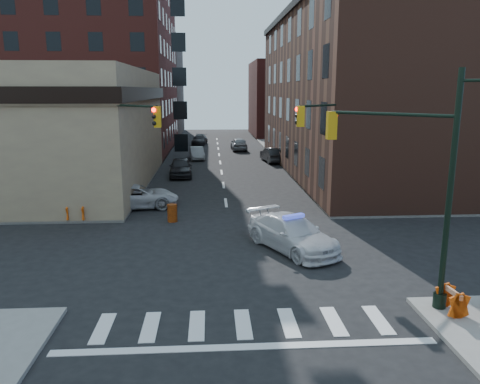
{
  "coord_description": "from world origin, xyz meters",
  "views": [
    {
      "loc": [
        -0.98,
        -20.72,
        7.47
      ],
      "look_at": [
        0.54,
        3.31,
        2.2
      ],
      "focal_mm": 35.0,
      "sensor_mm": 36.0,
      "label": 1
    }
  ],
  "objects": [
    {
      "name": "parked_car_wdeep",
      "position": [
        -2.5,
        44.84,
        0.66
      ],
      "size": [
        2.37,
        4.75,
        1.33
      ],
      "primitive_type": "imported",
      "rotation": [
        0.0,
        0.0,
        -0.12
      ],
      "color": "black",
      "rests_on": "ground"
    },
    {
      "name": "filler_ne",
      "position": [
        14.0,
        58.0,
        6.0
      ],
      "size": [
        16.0,
        16.0,
        12.0
      ],
      "primitive_type": "cube",
      "color": "#5C221D",
      "rests_on": "ground"
    },
    {
      "name": "pickup",
      "position": [
        -5.8,
        9.01,
        0.75
      ],
      "size": [
        5.72,
        3.3,
        1.5
      ],
      "primitive_type": "imported",
      "rotation": [
        0.0,
        0.0,
        1.73
      ],
      "color": "#BBBABF",
      "rests_on": "ground"
    },
    {
      "name": "parked_car_enear",
      "position": [
        5.5,
        27.9,
        0.77
      ],
      "size": [
        2.24,
        4.86,
        1.54
      ],
      "primitive_type": "imported",
      "rotation": [
        0.0,
        0.0,
        3.28
      ],
      "color": "black",
      "rests_on": "ground"
    },
    {
      "name": "filler_nw",
      "position": [
        -16.0,
        62.0,
        8.0
      ],
      "size": [
        20.0,
        18.0,
        16.0
      ],
      "primitive_type": "cube",
      "color": "brown",
      "rests_on": "ground"
    },
    {
      "name": "sidewalk_ne",
      "position": [
        23.0,
        32.75,
        0.07
      ],
      "size": [
        34.0,
        54.5,
        0.15
      ],
      "primitive_type": "cube",
      "color": "gray",
      "rests_on": "ground"
    },
    {
      "name": "parked_car_wfar",
      "position": [
        -2.5,
        30.51,
        0.67
      ],
      "size": [
        1.86,
        4.22,
        1.35
      ],
      "primitive_type": "imported",
      "rotation": [
        0.0,
        0.0,
        0.11
      ],
      "color": "gray",
      "rests_on": "ground"
    },
    {
      "name": "signal_pole_se",
      "position": [
        6.04,
        -5.52,
        4.61
      ],
      "size": [
        5.4,
        5.27,
        8.0
      ],
      "rotation": [
        0.0,
        0.0,
        2.36
      ],
      "color": "black",
      "rests_on": "sidewalk_se"
    },
    {
      "name": "barrel_bank",
      "position": [
        -3.25,
        5.6,
        0.51
      ],
      "size": [
        0.61,
        0.61,
        1.02
      ],
      "primitive_type": "cylinder",
      "rotation": [
        0.0,
        0.0,
        0.07
      ],
      "color": "orange",
      "rests_on": "ground"
    },
    {
      "name": "parked_car_efar",
      "position": [
        2.6,
        38.21,
        0.8
      ],
      "size": [
        2.04,
        4.77,
        1.6
      ],
      "primitive_type": "imported",
      "rotation": [
        0.0,
        0.0,
        3.17
      ],
      "color": "#909398",
      "rests_on": "ground"
    },
    {
      "name": "pedestrian_c",
      "position": [
        -10.59,
        8.71,
        0.93
      ],
      "size": [
        0.96,
        0.84,
        1.56
      ],
      "primitive_type": "imported",
      "rotation": [
        0.0,
        0.0,
        0.63
      ],
      "color": "#1E202D",
      "rests_on": "sidewalk_nw"
    },
    {
      "name": "tree_ne_far",
      "position": [
        7.5,
        34.0,
        3.49
      ],
      "size": [
        3.0,
        3.0,
        4.85
      ],
      "color": "black",
      "rests_on": "sidewalk_ne"
    },
    {
      "name": "sidewalk_nw",
      "position": [
        -23.0,
        32.75,
        0.07
      ],
      "size": [
        34.0,
        54.5,
        0.15
      ],
      "primitive_type": "cube",
      "color": "gray",
      "rests_on": "ground"
    },
    {
      "name": "signal_pole_nw",
      "position": [
        -5.85,
        5.34,
        4.34
      ],
      "size": [
        3.58,
        3.67,
        8.0
      ],
      "rotation": [
        0.0,
        0.0,
        -0.79
      ],
      "color": "black",
      "rests_on": "sidewalk_nw"
    },
    {
      "name": "ground",
      "position": [
        0.0,
        0.0,
        0.0
      ],
      "size": [
        140.0,
        140.0,
        0.0
      ],
      "primitive_type": "plane",
      "color": "black",
      "rests_on": "ground"
    },
    {
      "name": "signal_pole_ne",
      "position": [
        5.84,
        5.35,
        4.34
      ],
      "size": [
        3.67,
        3.58,
        8.0
      ],
      "rotation": [
        0.0,
        0.0,
        -2.36
      ],
      "color": "black",
      "rests_on": "sidewalk_ne"
    },
    {
      "name": "pedestrian_a",
      "position": [
        -7.44,
        6.88,
        1.15
      ],
      "size": [
        0.8,
        0.6,
        2.0
      ],
      "primitive_type": "imported",
      "rotation": [
        0.0,
        0.0,
        -0.18
      ],
      "color": "black",
      "rests_on": "sidewalk_nw"
    },
    {
      "name": "tree_ne_near",
      "position": [
        7.5,
        26.0,
        3.49
      ],
      "size": [
        3.0,
        3.0,
        4.85
      ],
      "color": "black",
      "rests_on": "sidewalk_ne"
    },
    {
      "name": "pedestrian_b",
      "position": [
        -11.78,
        6.0,
        0.97
      ],
      "size": [
        0.82,
        0.65,
        1.63
      ],
      "primitive_type": "imported",
      "rotation": [
        0.0,
        0.0,
        0.05
      ],
      "color": "black",
      "rests_on": "sidewalk_nw"
    },
    {
      "name": "apartment_block",
      "position": [
        -18.5,
        40.0,
        12.0
      ],
      "size": [
        25.0,
        25.0,
        24.0
      ],
      "primitive_type": "cube",
      "color": "#5C221D",
      "rests_on": "ground"
    },
    {
      "name": "police_car",
      "position": [
        2.84,
        0.34,
        0.8
      ],
      "size": [
        4.47,
        5.9,
        1.59
      ],
      "primitive_type": "imported",
      "rotation": [
        0.0,
        0.0,
        0.47
      ],
      "color": "silver",
      "rests_on": "ground"
    },
    {
      "name": "parked_car_wnear",
      "position": [
        -3.64,
        20.17,
        0.81
      ],
      "size": [
        2.14,
        4.86,
        1.63
      ],
      "primitive_type": "imported",
      "rotation": [
        0.0,
        0.0,
        0.05
      ],
      "color": "black",
      "rests_on": "ground"
    },
    {
      "name": "barricade_nw_a",
      "position": [
        -7.85,
        7.96,
        0.59
      ],
      "size": [
        1.26,
        0.82,
        0.87
      ],
      "primitive_type": null,
      "rotation": [
        0.0,
        0.0,
        0.22
      ],
      "color": "#CA3F09",
      "rests_on": "sidewalk_nw"
    },
    {
      "name": "commercial_row_ne",
      "position": [
        13.0,
        22.5,
        7.0
      ],
      "size": [
        14.0,
        34.0,
        14.0
      ],
      "primitive_type": "cube",
      "color": "#522C20",
      "rests_on": "ground"
    },
    {
      "name": "barricade_nw_b",
      "position": [
        -8.69,
        5.7,
        0.59
      ],
      "size": [
        1.22,
        0.68,
        0.88
      ],
      "primitive_type": null,
      "rotation": [
        0.0,
        0.0,
        -0.08
      ],
      "color": "#BF3309",
      "rests_on": "sidewalk_nw"
    },
    {
      "name": "bank_building",
      "position": [
        -17.0,
        16.5,
        4.5
      ],
      "size": [
        22.0,
        22.0,
        9.0
      ],
      "primitive_type": "cube",
      "color": "#9B8966",
      "rests_on": "ground"
    },
    {
      "name": "barrel_road",
      "position": [
        1.88,
        2.19,
        0.46
      ],
      "size": [
        0.59,
        0.59,
        0.92
      ],
      "primitive_type": "cylinder",
      "rotation": [
        0.0,
        0.0,
        -0.17
      ],
      "color": "red",
      "rests_on": "ground"
    },
    {
      "name": "barricade_se_a",
      "position": [
        7.01,
        -6.71,
        0.56
      ],
      "size": [
        0.63,
        1.14,
        0.83
      ],
      "primitive_type": null,
      "rotation": [
        0.0,
        0.0,
        1.65
      ],
      "color": "orange",
      "rests_on": "sidewalk_se"
    }
  ]
}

